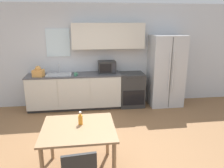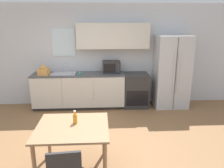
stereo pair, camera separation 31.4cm
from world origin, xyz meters
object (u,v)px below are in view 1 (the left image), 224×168
Objects in this scene: coffee_mug at (76,74)px; drink_bottle at (80,119)px; microwave at (107,67)px; refrigerator at (166,71)px; oven_range at (131,89)px; dining_table at (79,134)px.

coffee_mug reaches higher than drink_bottle.
microwave reaches higher than coffee_mug.
oven_range is at bearing 177.97° from refrigerator.
refrigerator reaches higher than drink_bottle.
coffee_mug is at bearing 92.16° from dining_table.
coffee_mug is 0.52× the size of drink_bottle.
microwave is at bearing 17.56° from coffee_mug.
coffee_mug is at bearing 93.02° from drink_bottle.
microwave is 4.31× the size of coffee_mug.
dining_table is at bearing -108.43° from drink_bottle.
refrigerator is 3.51m from dining_table.
dining_table is 0.21m from drink_bottle.
refrigerator is 1.60m from microwave.
refrigerator is (0.94, -0.03, 0.50)m from oven_range.
oven_range is at bearing 62.63° from dining_table.
microwave is 0.86m from coffee_mug.
coffee_mug is at bearing -176.82° from refrigerator.
microwave is 2.25× the size of drink_bottle.
coffee_mug is 2.40m from drink_bottle.
microwave reaches higher than drink_bottle.
drink_bottle is (0.03, 0.10, 0.18)m from dining_table.
dining_table is (0.09, -2.49, -0.31)m from coffee_mug.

